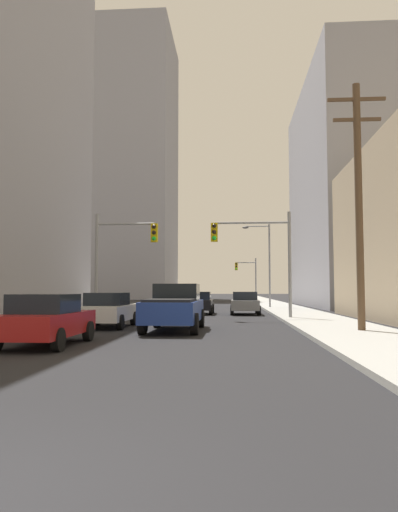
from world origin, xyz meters
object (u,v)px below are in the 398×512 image
object	(u,v)px
sedan_white	(108,310)
sedan_black	(199,303)
sedan_red	(46,320)
traffic_signal_near_left	(123,248)
traffic_signal_far_right	(247,273)
pickup_truck_blue	(175,307)
traffic_signal_near_right	(255,246)
sedan_grey	(245,303)

from	to	relation	value
sedan_white	sedan_black	size ratio (longest dim) A/B	1.00
sedan_red	traffic_signal_near_left	xyz separation A→B (m)	(-0.72, 12.89, 3.26)
sedan_black	traffic_signal_near_left	bearing A→B (deg)	-123.07
sedan_red	traffic_signal_far_right	size ratio (longest dim) A/B	0.70
pickup_truck_blue	sedan_black	world-z (taller)	pickup_truck_blue
sedan_red	traffic_signal_near_right	world-z (taller)	traffic_signal_near_right
sedan_grey	traffic_signal_near_right	distance (m)	6.63
sedan_red	sedan_white	world-z (taller)	same
traffic_signal_near_left	sedan_black	bearing A→B (deg)	56.93
pickup_truck_blue	traffic_signal_near_left	size ratio (longest dim) A/B	0.90
pickup_truck_blue	traffic_signal_near_left	distance (m)	8.85
sedan_grey	traffic_signal_near_left	size ratio (longest dim) A/B	0.70
pickup_truck_blue	sedan_red	size ratio (longest dim) A/B	1.28
traffic_signal_near_right	traffic_signal_far_right	world-z (taller)	same
sedan_grey	traffic_signal_near_left	xyz separation A→B (m)	(-7.03, -5.73, 3.26)
sedan_red	traffic_signal_far_right	xyz separation A→B (m)	(7.44, 52.17, 3.23)
sedan_black	traffic_signal_far_right	world-z (taller)	traffic_signal_far_right
sedan_white	sedan_grey	xyz separation A→B (m)	(6.29, 11.68, 0.00)
traffic_signal_near_left	sedan_red	bearing A→B (deg)	-86.82
sedan_red	traffic_signal_near_right	xyz separation A→B (m)	(6.74, 12.89, 3.30)
traffic_signal_near_right	sedan_white	bearing A→B (deg)	-138.43
sedan_red	traffic_signal_near_left	size ratio (longest dim) A/B	0.70
sedan_red	traffic_signal_near_left	world-z (taller)	traffic_signal_near_left
pickup_truck_blue	traffic_signal_far_right	xyz separation A→B (m)	(4.30, 46.61, 3.07)
sedan_white	sedan_black	world-z (taller)	same
sedan_red	sedan_grey	world-z (taller)	same
traffic_signal_near_left	traffic_signal_near_right	world-z (taller)	same
sedan_red	traffic_signal_far_right	world-z (taller)	traffic_signal_far_right
pickup_truck_blue	traffic_signal_near_right	bearing A→B (deg)	63.89
traffic_signal_near_right	pickup_truck_blue	bearing A→B (deg)	-116.11
sedan_red	traffic_signal_near_right	distance (m)	14.92
traffic_signal_near_left	traffic_signal_far_right	distance (m)	40.12
pickup_truck_blue	sedan_grey	xyz separation A→B (m)	(3.17, 13.07, -0.16)
pickup_truck_blue	sedan_white	xyz separation A→B (m)	(-3.12, 1.38, -0.16)
traffic_signal_near_left	traffic_signal_far_right	bearing A→B (deg)	78.26
pickup_truck_blue	sedan_black	bearing A→B (deg)	89.77
sedan_grey	traffic_signal_far_right	world-z (taller)	traffic_signal_far_right
sedan_grey	sedan_black	bearing A→B (deg)	174.82
sedan_red	sedan_black	xyz separation A→B (m)	(3.20, 18.91, 0.00)
sedan_red	sedan_white	size ratio (longest dim) A/B	1.00
sedan_black	traffic_signal_near_left	world-z (taller)	traffic_signal_near_left
traffic_signal_near_left	traffic_signal_near_right	xyz separation A→B (m)	(7.46, 0.00, 0.04)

